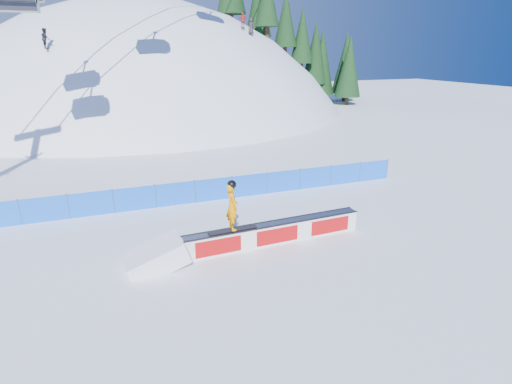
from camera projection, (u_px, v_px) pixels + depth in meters
name	position (u px, v px, depth m)	size (l,w,h in m)	color
ground	(241.00, 235.00, 17.15)	(160.00, 160.00, 0.00)	white
snow_hill	(154.00, 230.00, 60.23)	(64.00, 64.00, 64.00)	white
treeline	(304.00, 36.00, 57.83)	(19.86, 11.55, 19.16)	#342315
safety_fence	(214.00, 189.00, 20.92)	(22.05, 0.05, 1.30)	blue
rail_box	(275.00, 233.00, 16.28)	(7.67, 0.85, 0.92)	white
snow_ramp	(157.00, 266.00, 14.67)	(2.16, 1.44, 0.81)	white
snowboarder	(232.00, 206.00, 15.12)	(1.94, 0.69, 2.02)	black
distant_skiers	(162.00, 13.00, 40.92)	(20.75, 11.45, 7.33)	black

